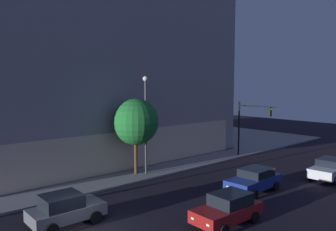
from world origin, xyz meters
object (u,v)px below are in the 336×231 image
sidewalk_tree (136,122)px  car_blue (254,180)px  modern_building (69,56)px  car_grey (65,209)px  traffic_light_far_corner (250,120)px  car_red (228,208)px  car_white (330,169)px  street_lamp_sidewalk (146,113)px

sidewalk_tree → car_blue: (3.85, -9.17, -3.73)m
modern_building → car_grey: modern_building is taller
traffic_light_far_corner → car_red: 17.64m
traffic_light_far_corner → car_blue: (-9.07, -6.65, -3.17)m
modern_building → car_white: 28.86m
modern_building → street_lamp_sidewalk: size_ratio=3.67×
car_grey → car_white: size_ratio=0.91×
street_lamp_sidewalk → car_blue: bearing=-69.2°
modern_building → car_red: bearing=-95.7°
traffic_light_far_corner → sidewalk_tree: (-12.91, 2.52, 0.57)m
modern_building → car_white: (10.77, -24.83, -10.03)m
car_red → car_grey: bearing=139.5°
car_blue → car_white: size_ratio=1.04×
street_lamp_sidewalk → car_red: (-2.60, -10.78, -4.47)m
sidewalk_tree → traffic_light_far_corner: bearing=-11.0°
modern_building → traffic_light_far_corner: (12.44, -15.90, -6.86)m
car_red → car_blue: (5.85, 2.22, 0.01)m
car_red → car_blue: size_ratio=0.92×
traffic_light_far_corner → street_lamp_sidewalk: 12.53m
modern_building → car_blue: modern_building is taller
sidewalk_tree → car_blue: size_ratio=1.38×
sidewalk_tree → car_blue: sidewalk_tree is taller
modern_building → traffic_light_far_corner: 21.32m
car_blue → car_white: car_blue is taller
sidewalk_tree → car_red: size_ratio=1.50×
car_red → car_white: (13.25, -0.05, 0.00)m
car_white → car_grey: bearing=163.6°
traffic_light_far_corner → car_grey: traffic_light_far_corner is taller
street_lamp_sidewalk → car_grey: street_lamp_sidewalk is taller
traffic_light_far_corner → car_grey: bearing=-172.1°
street_lamp_sidewalk → traffic_light_far_corner: bearing=-8.8°
car_white → traffic_light_far_corner: bearing=79.4°
sidewalk_tree → car_grey: 11.09m
traffic_light_far_corner → car_grey: size_ratio=1.42×
modern_building → car_red: modern_building is taller
car_red → car_blue: bearing=20.8°
traffic_light_far_corner → car_white: 9.62m
modern_building → car_red: (-2.48, -24.78, -10.03)m
modern_building → sidewalk_tree: modern_building is taller
street_lamp_sidewalk → car_grey: bearing=-152.6°
traffic_light_far_corner → car_white: traffic_light_far_corner is taller
street_lamp_sidewalk → car_red: 11.96m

